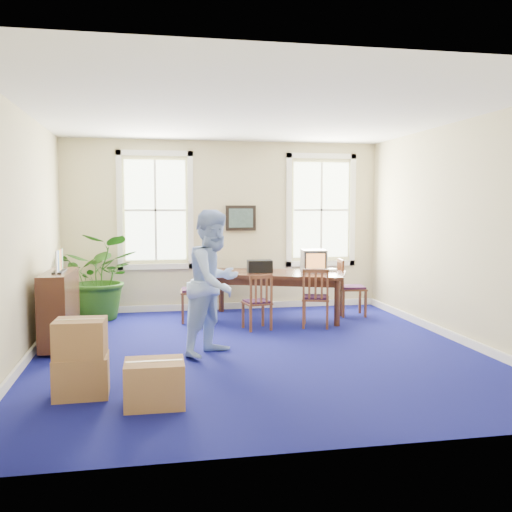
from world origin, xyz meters
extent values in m
plane|color=navy|center=(0.00, 0.00, 0.00)|extent=(6.50, 6.50, 0.00)
plane|color=white|center=(0.00, 0.00, 3.20)|extent=(6.50, 6.50, 0.00)
plane|color=beige|center=(0.00, 3.25, 1.60)|extent=(6.50, 0.00, 6.50)
plane|color=beige|center=(0.00, -3.25, 1.60)|extent=(6.50, 0.00, 6.50)
plane|color=beige|center=(-3.00, 0.00, 1.60)|extent=(0.00, 6.50, 6.50)
plane|color=beige|center=(3.00, 0.00, 1.60)|extent=(0.00, 6.50, 6.50)
cube|color=white|center=(0.00, 3.22, 0.06)|extent=(6.00, 0.04, 0.12)
cube|color=white|center=(-2.97, 0.00, 0.06)|extent=(0.04, 6.50, 0.12)
cube|color=white|center=(2.97, 0.00, 0.06)|extent=(0.04, 6.50, 0.12)
cube|color=white|center=(1.78, 2.16, 0.84)|extent=(0.16, 0.20, 0.04)
cube|color=black|center=(0.47, 2.21, 0.92)|extent=(0.44, 0.30, 0.21)
imported|color=#99B9F9|center=(-0.59, -0.07, 0.96)|extent=(1.18, 1.19, 1.93)
cube|color=#422115|center=(-2.69, 0.76, 0.51)|extent=(0.40, 1.31, 1.02)
imported|color=#1F4C11|center=(-2.25, 2.66, 0.75)|extent=(1.59, 1.47, 1.51)
camera|label=1|loc=(-1.45, -7.53, 1.97)|focal=40.00mm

